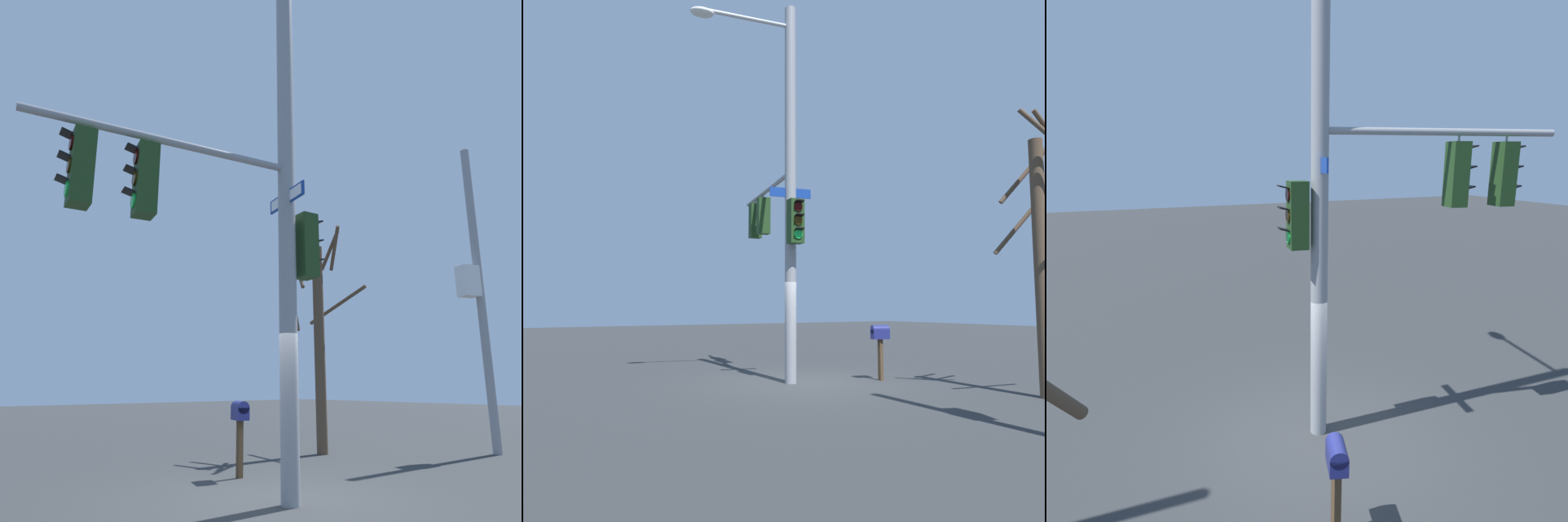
% 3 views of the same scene
% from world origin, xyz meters
% --- Properties ---
extents(ground_plane, '(80.00, 80.00, 0.00)m').
position_xyz_m(ground_plane, '(0.00, 0.00, 0.00)').
color(ground_plane, '#303233').
extents(main_signal_pole_assembly, '(3.53, 4.80, 9.77)m').
position_xyz_m(main_signal_pole_assembly, '(-0.30, 0.70, 4.98)').
color(main_signal_pole_assembly, gray).
rests_on(main_signal_pole_assembly, ground).
extents(secondary_pole_assembly, '(0.56, 0.77, 8.45)m').
position_xyz_m(secondary_pole_assembly, '(0.33, -7.63, 4.29)').
color(secondary_pole_assembly, gray).
rests_on(secondary_pole_assembly, ground).
extents(mailbox, '(0.49, 0.37, 1.41)m').
position_xyz_m(mailbox, '(1.92, -0.68, 1.11)').
color(mailbox, '#4C3823').
rests_on(mailbox, ground).
extents(bare_tree_behind_pole, '(1.94, 2.16, 6.00)m').
position_xyz_m(bare_tree_behind_pole, '(3.20, -4.35, 3.04)').
color(bare_tree_behind_pole, brown).
rests_on(bare_tree_behind_pole, ground).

